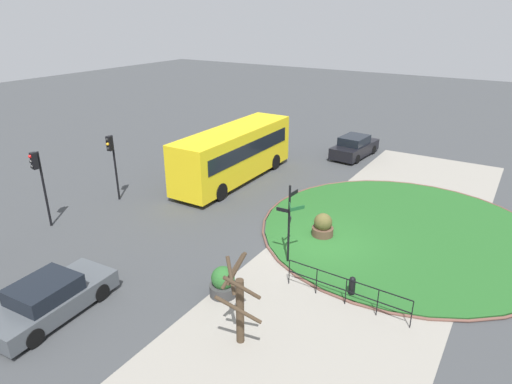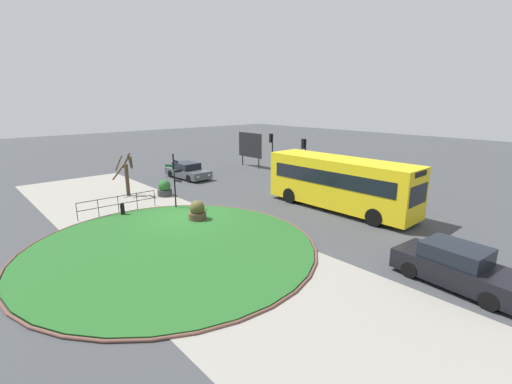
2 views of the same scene
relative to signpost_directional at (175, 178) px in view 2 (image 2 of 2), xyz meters
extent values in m
plane|color=#3D3F42|center=(2.22, -0.58, -2.02)|extent=(120.00, 120.00, 0.00)
cube|color=gray|center=(2.22, -2.59, -2.01)|extent=(32.00, 7.98, 0.02)
cylinder|color=#235B23|center=(5.35, -3.31, -1.97)|extent=(13.15, 13.15, 0.10)
torus|color=brown|center=(5.35, -3.31, -1.96)|extent=(13.46, 13.46, 0.11)
cylinder|color=black|center=(-0.05, 0.00, -0.32)|extent=(0.09, 0.09, 3.40)
sphere|color=black|center=(-0.05, 0.00, 1.44)|extent=(0.10, 0.10, 0.10)
cube|color=black|center=(0.28, -0.02, 1.04)|extent=(0.57, 0.07, 0.15)
cube|color=#195128|center=(-0.32, -0.16, 0.72)|extent=(0.48, 0.31, 0.15)
cube|color=#195128|center=(0.28, -0.19, 0.41)|extent=(0.60, 0.36, 0.15)
cube|color=black|center=(-0.07, 0.31, 0.36)|extent=(0.07, 0.52, 0.15)
cube|color=black|center=(0.24, 0.10, -0.19)|extent=(0.50, 0.21, 0.15)
cylinder|color=black|center=(-0.85, -3.09, -1.69)|extent=(0.25, 0.25, 0.65)
sphere|color=black|center=(-0.85, -3.09, -1.32)|extent=(0.23, 0.23, 0.23)
cube|color=black|center=(-1.47, -3.08, -0.96)|extent=(0.18, 4.64, 0.03)
cube|color=black|center=(-1.47, -3.08, -1.43)|extent=(0.18, 4.64, 0.03)
cylinder|color=black|center=(-1.39, -0.77, -1.49)|extent=(0.04, 0.04, 1.06)
cylinder|color=black|center=(-1.43, -1.92, -1.49)|extent=(0.04, 0.04, 1.06)
cylinder|color=black|center=(-1.47, -3.08, -1.49)|extent=(0.04, 0.04, 1.06)
cylinder|color=black|center=(-1.51, -4.24, -1.49)|extent=(0.04, 0.04, 1.06)
cylinder|color=black|center=(-1.54, -5.40, -1.49)|extent=(0.04, 0.04, 1.06)
cube|color=yellow|center=(6.94, 7.51, -0.27)|extent=(9.67, 2.56, 2.95)
cube|color=black|center=(6.93, 8.75, 0.15)|extent=(8.49, 0.11, 0.88)
cube|color=black|center=(6.96, 6.27, 0.15)|extent=(8.49, 0.11, 0.88)
cube|color=black|center=(11.78, 7.56, -0.12)|extent=(0.04, 2.01, 1.10)
cube|color=black|center=(11.78, 7.56, 0.99)|extent=(0.03, 1.35, 0.28)
cylinder|color=black|center=(10.02, 8.67, -1.52)|extent=(1.00, 0.31, 1.00)
cylinder|color=black|center=(10.04, 6.41, -1.52)|extent=(1.00, 0.31, 1.00)
cylinder|color=black|center=(3.84, 8.60, -1.52)|extent=(1.00, 0.31, 1.00)
cylinder|color=black|center=(3.87, 6.35, -1.52)|extent=(1.00, 0.31, 1.00)
cube|color=#474C51|center=(-7.34, 5.34, -1.52)|extent=(4.57, 2.17, 0.64)
cube|color=black|center=(-7.52, 5.33, -0.92)|extent=(2.17, 1.79, 0.56)
cube|color=#EAEACC|center=(-5.14, 6.05, -1.49)|extent=(0.03, 0.20, 0.12)
cube|color=#EAEACC|center=(-5.07, 4.91, -1.49)|extent=(0.03, 0.20, 0.12)
cylinder|color=black|center=(-6.01, 6.30, -1.70)|extent=(0.65, 0.26, 0.64)
cylinder|color=black|center=(-5.91, 4.56, -1.70)|extent=(0.65, 0.26, 0.64)
cylinder|color=black|center=(-8.77, 6.13, -1.70)|extent=(0.65, 0.26, 0.64)
cylinder|color=black|center=(-8.67, 4.39, -1.70)|extent=(0.65, 0.26, 0.64)
cube|color=black|center=(15.49, 2.90, -1.45)|extent=(4.60, 2.21, 0.77)
cube|color=black|center=(15.31, 2.91, -0.78)|extent=(2.27, 1.79, 0.59)
cylinder|color=black|center=(16.94, 3.61, -1.70)|extent=(0.66, 0.27, 0.64)
cylinder|color=black|center=(16.79, 1.95, -1.70)|extent=(0.66, 0.27, 0.64)
cylinder|color=black|center=(14.18, 3.85, -1.70)|extent=(0.66, 0.27, 0.64)
cylinder|color=black|center=(14.04, 2.18, -1.70)|extent=(0.66, 0.27, 0.64)
cylinder|color=black|center=(-3.11, 11.52, -0.12)|extent=(0.11, 0.11, 3.79)
cube|color=black|center=(-3.32, 11.55, 1.38)|extent=(0.29, 0.29, 0.78)
sphere|color=red|center=(-3.46, 11.57, 1.62)|extent=(0.16, 0.16, 0.16)
sphere|color=black|center=(-3.46, 11.57, 1.38)|extent=(0.16, 0.16, 0.16)
sphere|color=black|center=(-3.46, 11.57, 1.13)|extent=(0.16, 0.16, 0.16)
cylinder|color=black|center=(0.96, 11.22, -0.18)|extent=(0.11, 0.11, 3.68)
cube|color=black|center=(0.76, 11.19, 1.27)|extent=(0.29, 0.29, 0.78)
sphere|color=black|center=(0.61, 11.17, 1.51)|extent=(0.16, 0.16, 0.16)
sphere|color=#F2A519|center=(0.61, 11.17, 1.27)|extent=(0.16, 0.16, 0.16)
sphere|color=black|center=(0.61, 11.17, 1.03)|extent=(0.16, 0.16, 0.16)
cylinder|color=black|center=(-9.13, 13.07, -0.90)|extent=(0.12, 0.12, 2.24)
cylinder|color=black|center=(-6.58, 13.05, -0.90)|extent=(0.12, 0.12, 2.24)
cube|color=yellow|center=(-7.86, 13.06, 0.22)|extent=(3.39, 0.15, 2.35)
cube|color=black|center=(-7.86, 12.99, 0.22)|extent=(3.49, 0.06, 2.45)
cylinder|color=brown|center=(2.85, -0.27, -1.78)|extent=(0.99, 0.99, 0.48)
sphere|color=#4C4723|center=(2.85, -0.27, -1.26)|extent=(0.85, 0.85, 0.85)
cylinder|color=#383838|center=(-3.31, 0.96, -1.79)|extent=(1.02, 1.02, 0.45)
sphere|color=#286028|center=(-3.31, 0.96, -1.28)|extent=(0.87, 0.87, 0.87)
cylinder|color=#423323|center=(-5.07, -0.98, -0.87)|extent=(0.26, 0.26, 2.30)
cylinder|color=#423323|center=(-5.45, -1.33, 0.36)|extent=(0.84, 0.90, 0.93)
cylinder|color=#423323|center=(-4.90, -0.63, 0.39)|extent=(0.83, 0.47, 1.04)
cylinder|color=#423323|center=(-5.29, -0.82, 0.52)|extent=(0.47, 0.59, 1.08)
cylinder|color=#423323|center=(-4.89, -0.75, 0.51)|extent=(0.61, 0.51, 1.07)
cylinder|color=#423323|center=(-5.64, -1.31, -0.29)|extent=(0.80, 1.26, 0.97)
camera|label=1|loc=(-14.48, -7.43, 7.79)|focal=31.34mm
camera|label=2|loc=(19.40, -10.62, 4.66)|focal=24.97mm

